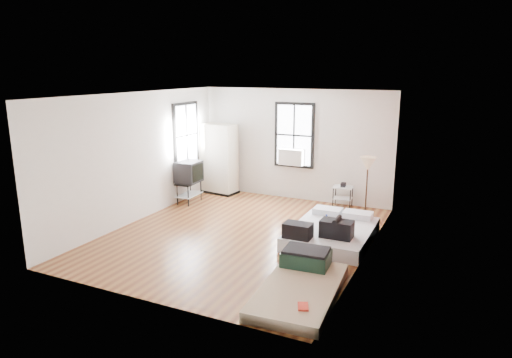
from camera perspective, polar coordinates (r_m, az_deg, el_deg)
The scene contains 8 objects.
ground at distance 9.32m, azimuth -1.87°, elevation -6.96°, with size 6.00×6.00×0.00m, color #592B17.
room_shell at distance 9.08m, azimuth 0.39°, elevation 3.87°, with size 5.02×6.02×2.80m.
mattress_main at distance 9.05m, azimuth 9.40°, elevation -6.57°, with size 1.51×2.03×0.65m.
mattress_bare at distance 7.10m, azimuth 5.67°, elevation -12.71°, with size 1.21×2.11×0.44m.
wardrobe at distance 12.23m, azimuth -4.58°, elevation 2.51°, with size 1.00×0.65×1.86m.
side_table at distance 11.17m, azimuth 10.82°, elevation -1.50°, with size 0.49×0.41×0.61m.
floor_lamp at distance 9.73m, azimuth 13.79°, elevation 1.37°, with size 0.32×0.32×1.50m.
tv_stand at distance 11.42m, azimuth -8.39°, elevation 0.72°, with size 0.55×0.76×1.05m.
Camera 1 is at (3.99, -7.76, 3.27)m, focal length 32.00 mm.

